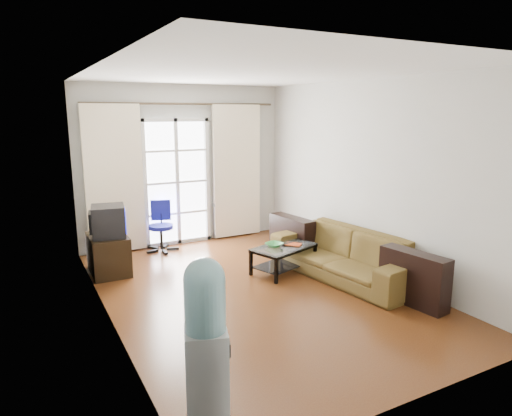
{
  "coord_description": "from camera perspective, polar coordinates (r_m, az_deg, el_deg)",
  "views": [
    {
      "loc": [
        -2.59,
        -4.86,
        2.25
      ],
      "look_at": [
        0.2,
        0.35,
        1.0
      ],
      "focal_mm": 32.0,
      "sensor_mm": 36.0,
      "label": 1
    }
  ],
  "objects": [
    {
      "name": "floor",
      "position": [
        5.95,
        -0.09,
        -10.28
      ],
      "size": [
        5.2,
        5.2,
        0.0
      ],
      "primitive_type": "plane",
      "color": "#5F3316",
      "rests_on": "ground"
    },
    {
      "name": "ceiling",
      "position": [
        5.53,
        -0.1,
        16.6
      ],
      "size": [
        5.2,
        5.2,
        0.0
      ],
      "primitive_type": "plane",
      "rotation": [
        3.14,
        0.0,
        0.0
      ],
      "color": "white",
      "rests_on": "wall_back"
    },
    {
      "name": "wall_back",
      "position": [
        7.95,
        -9.0,
        5.29
      ],
      "size": [
        3.6,
        0.02,
        2.7
      ],
      "primitive_type": "cube",
      "color": "beige",
      "rests_on": "floor"
    },
    {
      "name": "wall_front",
      "position": [
        3.56,
        20.09,
        -3.47
      ],
      "size": [
        3.6,
        0.02,
        2.7
      ],
      "primitive_type": "cube",
      "color": "beige",
      "rests_on": "floor"
    },
    {
      "name": "wall_left",
      "position": [
        5.01,
        -18.59,
        0.95
      ],
      "size": [
        0.02,
        5.2,
        2.7
      ],
      "primitive_type": "cube",
      "color": "beige",
      "rests_on": "floor"
    },
    {
      "name": "wall_right",
      "position": [
        6.61,
        13.83,
        3.77
      ],
      "size": [
        0.02,
        5.2,
        2.7
      ],
      "primitive_type": "cube",
      "color": "beige",
      "rests_on": "floor"
    },
    {
      "name": "french_door",
      "position": [
        7.89,
        -9.83,
        3.19
      ],
      "size": [
        1.16,
        0.06,
        2.15
      ],
      "color": "white",
      "rests_on": "wall_back"
    },
    {
      "name": "curtain_rod",
      "position": [
        7.8,
        -9.0,
        12.74
      ],
      "size": [
        3.3,
        0.04,
        0.04
      ],
      "primitive_type": "cylinder",
      "rotation": [
        0.0,
        1.57,
        0.0
      ],
      "color": "#4C3F2D",
      "rests_on": "wall_back"
    },
    {
      "name": "curtain_left",
      "position": [
        7.54,
        -17.29,
        3.39
      ],
      "size": [
        0.9,
        0.07,
        2.35
      ],
      "primitive_type": "cube",
      "color": "#FFF0CD",
      "rests_on": "curtain_rod"
    },
    {
      "name": "curtain_right",
      "position": [
        8.22,
        -2.4,
        4.58
      ],
      "size": [
        0.9,
        0.07,
        2.35
      ],
      "primitive_type": "cube",
      "color": "#FFF0CD",
      "rests_on": "curtain_rod"
    },
    {
      "name": "radiator",
      "position": [
        8.33,
        -3.34,
        -1.42
      ],
      "size": [
        0.64,
        0.12,
        0.64
      ],
      "primitive_type": "cube",
      "color": "gray",
      "rests_on": "floor"
    },
    {
      "name": "sofa",
      "position": [
        6.43,
        10.94,
        -5.7
      ],
      "size": [
        2.44,
        1.44,
        0.65
      ],
      "primitive_type": "imported",
      "rotation": [
        0.0,
        0.0,
        -1.44
      ],
      "color": "brown",
      "rests_on": "floor"
    },
    {
      "name": "coffee_table",
      "position": [
        6.56,
        3.48,
        -5.93
      ],
      "size": [
        1.04,
        0.79,
        0.38
      ],
      "rotation": [
        0.0,
        0.0,
        0.32
      ],
      "color": "silver",
      "rests_on": "floor"
    },
    {
      "name": "bowl",
      "position": [
        6.48,
        2.29,
        -4.62
      ],
      "size": [
        0.37,
        0.37,
        0.06
      ],
      "primitive_type": "imported",
      "rotation": [
        0.0,
        0.0,
        0.3
      ],
      "color": "#389C5D",
      "rests_on": "coffee_table"
    },
    {
      "name": "book",
      "position": [
        6.5,
        4.45,
        -4.76
      ],
      "size": [
        0.38,
        0.38,
        0.02
      ],
      "primitive_type": "imported",
      "rotation": [
        0.0,
        0.0,
        0.69
      ],
      "color": "#A62114",
      "rests_on": "coffee_table"
    },
    {
      "name": "remote",
      "position": [
        6.61,
        3.94,
        -4.49
      ],
      "size": [
        0.19,
        0.09,
        0.02
      ],
      "primitive_type": "cube",
      "rotation": [
        0.0,
        0.0,
        0.21
      ],
      "color": "black",
      "rests_on": "coffee_table"
    },
    {
      "name": "tv_stand",
      "position": [
        6.82,
        -17.96,
        -5.51
      ],
      "size": [
        0.51,
        0.76,
        0.55
      ],
      "primitive_type": "cube",
      "rotation": [
        0.0,
        0.0,
        -0.01
      ],
      "color": "black",
      "rests_on": "floor"
    },
    {
      "name": "crt_tv",
      "position": [
        6.63,
        -18.12,
        -1.58
      ],
      "size": [
        0.54,
        0.54,
        0.43
      ],
      "rotation": [
        0.0,
        0.0,
        -0.17
      ],
      "color": "black",
      "rests_on": "tv_stand"
    },
    {
      "name": "task_chair",
      "position": [
        7.69,
        -11.74,
        -3.45
      ],
      "size": [
        0.71,
        0.71,
        0.82
      ],
      "rotation": [
        0.0,
        0.0,
        -0.33
      ],
      "color": "black",
      "rests_on": "floor"
    },
    {
      "name": "water_cooler",
      "position": [
        3.14,
        -6.24,
        -17.55
      ],
      "size": [
        0.35,
        0.35,
        1.36
      ],
      "rotation": [
        0.0,
        0.0,
        -0.32
      ],
      "color": "silver",
      "rests_on": "floor"
    }
  ]
}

